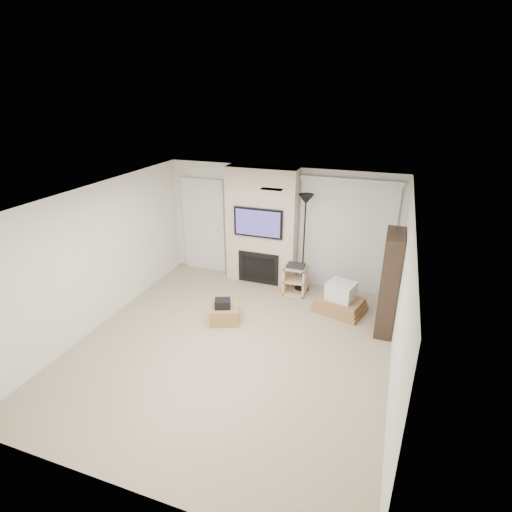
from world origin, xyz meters
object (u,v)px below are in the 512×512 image
(box_stack, at_px, (340,300))
(bookshelf, at_px, (390,283))
(ottoman, at_px, (225,313))
(av_stand, at_px, (295,278))
(floor_lamp, at_px, (305,216))

(box_stack, height_order, bookshelf, bookshelf)
(ottoman, distance_m, bookshelf, 2.95)
(box_stack, bearing_deg, bookshelf, -22.29)
(ottoman, height_order, bookshelf, bookshelf)
(av_stand, bearing_deg, bookshelf, -22.70)
(ottoman, bearing_deg, bookshelf, 14.45)
(ottoman, height_order, floor_lamp, floor_lamp)
(av_stand, distance_m, bookshelf, 2.05)
(ottoman, height_order, box_stack, box_stack)
(ottoman, relative_size, box_stack, 0.48)
(floor_lamp, relative_size, box_stack, 1.98)
(av_stand, bearing_deg, floor_lamp, 66.48)
(ottoman, xyz_separation_m, av_stand, (0.95, 1.47, 0.20))
(ottoman, bearing_deg, box_stack, 28.54)
(floor_lamp, relative_size, av_stand, 3.13)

